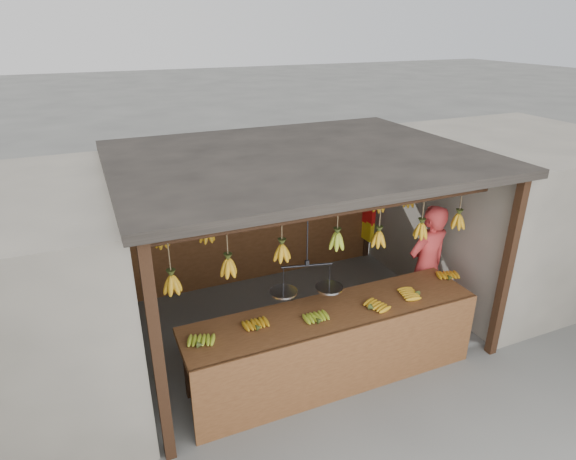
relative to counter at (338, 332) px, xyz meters
name	(u,v)px	position (x,y,z in m)	size (l,w,h in m)	color
ground	(297,325)	(0.06, 1.23, -0.70)	(80.00, 80.00, 0.00)	#5B5B57
stall	(287,181)	(0.06, 1.56, 1.27)	(4.30, 3.30, 2.40)	black
neighbor_right	(509,209)	(3.66, 1.23, 0.45)	(3.00, 3.00, 2.30)	slate
counter	(338,332)	(0.00, 0.00, 0.00)	(3.45, 0.77, 0.96)	#5A341A
hanging_bananas	(297,215)	(0.05, 1.24, 0.91)	(3.62, 2.23, 0.40)	#BC8314
balance_scale	(307,287)	(-0.28, 0.23, 0.51)	(0.78, 0.41, 0.84)	black
vendor	(426,267)	(1.66, 0.63, 0.16)	(0.63, 0.41, 1.72)	#BF3333
bag_bundles	(370,205)	(2.00, 2.58, 0.30)	(0.08, 0.26, 1.21)	#199926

